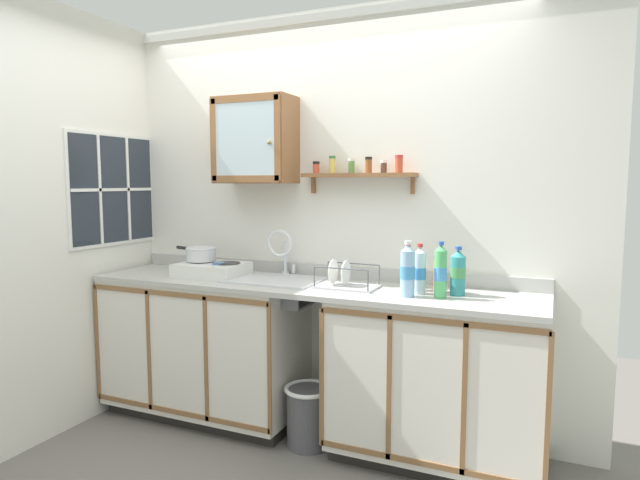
{
  "coord_description": "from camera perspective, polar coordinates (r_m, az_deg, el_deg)",
  "views": [
    {
      "loc": [
        1.37,
        -2.45,
        1.54
      ],
      "look_at": [
        0.05,
        0.55,
        1.19
      ],
      "focal_mm": 30.51,
      "sensor_mm": 36.0,
      "label": 1
    }
  ],
  "objects": [
    {
      "name": "bottle_juice_amber_1",
      "position": [
        3.06,
        12.47,
        -3.59
      ],
      "size": [
        0.07,
        0.07,
        0.22
      ],
      "color": "gold",
      "rests_on": "countertop"
    },
    {
      "name": "hot_plate_stove",
      "position": [
        3.56,
        -11.25,
        -3.06
      ],
      "size": [
        0.42,
        0.33,
        0.09
      ],
      "color": "silver",
      "rests_on": "countertop"
    },
    {
      "name": "sink",
      "position": [
        3.38,
        -4.72,
        -4.64
      ],
      "size": [
        0.57,
        0.44,
        0.44
      ],
      "color": "silver",
      "rests_on": "countertop"
    },
    {
      "name": "lower_cabinet_run",
      "position": [
        3.72,
        -11.97,
        -10.96
      ],
      "size": [
        1.31,
        0.58,
        0.91
      ],
      "color": "black",
      "rests_on": "ground"
    },
    {
      "name": "backsplash",
      "position": [
        3.49,
        0.24,
        -3.21
      ],
      "size": [
        2.74,
        0.02,
        0.08
      ],
      "primitive_type": "cube",
      "color": "#B2B2AD",
      "rests_on": "countertop"
    },
    {
      "name": "bottle_water_clear_0",
      "position": [
        2.99,
        10.4,
        -3.21
      ],
      "size": [
        0.07,
        0.07,
        0.27
      ],
      "color": "silver",
      "rests_on": "countertop"
    },
    {
      "name": "bottle_water_blue_3",
      "position": [
        2.91,
        9.17,
        -3.21
      ],
      "size": [
        0.08,
        0.08,
        0.3
      ],
      "color": "#8CB7E0",
      "rests_on": "countertop"
    },
    {
      "name": "lower_cabinet_run_right",
      "position": [
        3.13,
        12.2,
        -14.29
      ],
      "size": [
        1.15,
        0.58,
        0.91
      ],
      "color": "black",
      "rests_on": "ground"
    },
    {
      "name": "window",
      "position": [
        3.93,
        -20.9,
        4.96
      ],
      "size": [
        0.03,
        0.76,
        0.75
      ],
      "color": "#262D38"
    },
    {
      "name": "floor",
      "position": [
        3.2,
        -5.27,
        -22.78
      ],
      "size": [
        5.78,
        5.78,
        0.0
      ],
      "primitive_type": "plane",
      "color": "slate",
      "rests_on": "ground"
    },
    {
      "name": "spice_shelf",
      "position": [
        3.29,
        4.13,
        7.04
      ],
      "size": [
        0.7,
        0.14,
        0.23
      ],
      "color": "brown"
    },
    {
      "name": "trash_bin",
      "position": [
        3.34,
        -1.26,
        -17.88
      ],
      "size": [
        0.28,
        0.28,
        0.36
      ],
      "color": "#4C4C51",
      "rests_on": "ground"
    },
    {
      "name": "dish_rack",
      "position": [
        3.13,
        2.66,
        -4.45
      ],
      "size": [
        0.35,
        0.22,
        0.16
      ],
      "color": "#B2B2B7",
      "rests_on": "countertop"
    },
    {
      "name": "back_wall",
      "position": [
        3.48,
        0.47,
        2.26
      ],
      "size": [
        3.38,
        0.07,
        2.6
      ],
      "color": "silver",
      "rests_on": "ground"
    },
    {
      "name": "countertop",
      "position": [
        3.25,
        -1.69,
        -4.88
      ],
      "size": [
        2.74,
        0.6,
        0.03
      ],
      "primitive_type": "cube",
      "color": "#B2B2AD",
      "rests_on": "lower_cabinet_run"
    },
    {
      "name": "bottle_detergent_teal_5",
      "position": [
        3.0,
        14.26,
        -3.32
      ],
      "size": [
        0.08,
        0.08,
        0.26
      ],
      "color": "teal",
      "rests_on": "countertop"
    },
    {
      "name": "bottle_opaque_white_4",
      "position": [
        3.09,
        9.22,
        -2.97
      ],
      "size": [
        0.06,
        0.06,
        0.26
      ],
      "color": "white",
      "rests_on": "countertop"
    },
    {
      "name": "bottle_soda_green_2",
      "position": [
        2.9,
        12.53,
        -3.29
      ],
      "size": [
        0.07,
        0.07,
        0.3
      ],
      "color": "#4CB266",
      "rests_on": "countertop"
    },
    {
      "name": "mug",
      "position": [
        3.5,
        -10.54,
        -3.13
      ],
      "size": [
        0.12,
        0.08,
        0.1
      ],
      "color": "#3F6699",
      "rests_on": "countertop"
    },
    {
      "name": "wall_cabinet",
      "position": [
        3.53,
        -6.82,
        10.33
      ],
      "size": [
        0.51,
        0.28,
        0.54
      ],
      "color": "brown"
    },
    {
      "name": "saucepan",
      "position": [
        3.63,
        -12.4,
        -1.4
      ],
      "size": [
        0.34,
        0.2,
        0.09
      ],
      "color": "silver",
      "rests_on": "hot_plate_stove"
    },
    {
      "name": "side_wall_left",
      "position": [
        3.56,
        -27.84,
        1.48
      ],
      "size": [
        0.05,
        3.52,
        2.6
      ],
      "primitive_type": "cube",
      "color": "silver",
      "rests_on": "ground"
    }
  ]
}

